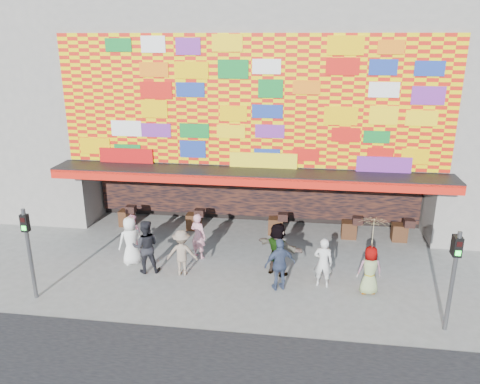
{
  "coord_description": "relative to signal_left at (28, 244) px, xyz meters",
  "views": [
    {
      "loc": [
        2.01,
        -13.52,
        7.88
      ],
      "look_at": [
        -0.15,
        2.0,
        2.65
      ],
      "focal_mm": 35.0,
      "sensor_mm": 36.0,
      "label": 1
    }
  ],
  "objects": [
    {
      "name": "ped_e",
      "position": [
        7.62,
        1.6,
        -0.97
      ],
      "size": [
        1.13,
        0.81,
        1.78
      ],
      "primitive_type": "imported",
      "rotation": [
        0.0,
        0.0,
        3.55
      ],
      "color": "#384462",
      "rests_on": "ground"
    },
    {
      "name": "parasol",
      "position": [
        10.47,
        1.74,
        0.28
      ],
      "size": [
        1.24,
        1.25,
        1.84
      ],
      "color": "#CEC482",
      "rests_on": "ground"
    },
    {
      "name": "ped_f",
      "position": [
        7.49,
        2.62,
        -0.91
      ],
      "size": [
        1.81,
        1.33,
        1.89
      ],
      "primitive_type": "imported",
      "rotation": [
        0.0,
        0.0,
        2.64
      ],
      "color": "gray",
      "rests_on": "ground"
    },
    {
      "name": "ped_b",
      "position": [
        4.49,
        3.5,
        -0.99
      ],
      "size": [
        0.75,
        0.64,
        1.74
      ],
      "primitive_type": "imported",
      "rotation": [
        0.0,
        0.0,
        2.71
      ],
      "color": "#CB8392",
      "rests_on": "ground"
    },
    {
      "name": "ped_i",
      "position": [
        1.88,
        3.68,
        -1.11
      ],
      "size": [
        0.82,
        0.69,
        1.51
      ],
      "primitive_type": "imported",
      "rotation": [
        0.0,
        0.0,
        2.96
      ],
      "color": "pink",
      "rests_on": "ground"
    },
    {
      "name": "ped_a",
      "position": [
        2.19,
        2.69,
        -0.97
      ],
      "size": [
        1.04,
        0.97,
        1.79
      ],
      "primitive_type": "imported",
      "rotation": [
        0.0,
        0.0,
        3.76
      ],
      "color": "white",
      "rests_on": "ground"
    },
    {
      "name": "ground",
      "position": [
        6.2,
        1.5,
        -1.86
      ],
      "size": [
        90.0,
        90.0,
        0.0
      ],
      "primitive_type": "plane",
      "color": "slate",
      "rests_on": "ground"
    },
    {
      "name": "ped_c",
      "position": [
        2.93,
        2.16,
        -0.9
      ],
      "size": [
        1.08,
        0.94,
        1.91
      ],
      "primitive_type": "imported",
      "rotation": [
        0.0,
        0.0,
        3.4
      ],
      "color": "black",
      "rests_on": "ground"
    },
    {
      "name": "ped_d",
      "position": [
        4.23,
        2.13,
        -1.04
      ],
      "size": [
        1.12,
        0.71,
        1.64
      ],
      "primitive_type": "imported",
      "rotation": [
        0.0,
        0.0,
        3.24
      ],
      "color": "gray",
      "rests_on": "ground"
    },
    {
      "name": "signal_right",
      "position": [
        12.4,
        0.0,
        0.0
      ],
      "size": [
        0.22,
        0.2,
        3.0
      ],
      "color": "#59595B",
      "rests_on": "ground"
    },
    {
      "name": "ped_g",
      "position": [
        10.47,
        1.74,
        -1.05
      ],
      "size": [
        0.86,
        0.63,
        1.62
      ],
      "primitive_type": "imported",
      "rotation": [
        0.0,
        0.0,
        3.3
      ],
      "color": "gray",
      "rests_on": "ground"
    },
    {
      "name": "shop_building",
      "position": [
        6.2,
        9.68,
        3.37
      ],
      "size": [
        15.2,
        9.4,
        10.0
      ],
      "color": "gray",
      "rests_on": "ground"
    },
    {
      "name": "ped_h",
      "position": [
        9.01,
        2.0,
        -1.01
      ],
      "size": [
        0.67,
        0.48,
        1.7
      ],
      "primitive_type": "imported",
      "rotation": [
        0.0,
        0.0,
        3.01
      ],
      "color": "silver",
      "rests_on": "ground"
    },
    {
      "name": "signal_left",
      "position": [
        0.0,
        0.0,
        0.0
      ],
      "size": [
        0.22,
        0.2,
        3.0
      ],
      "color": "#59595B",
      "rests_on": "ground"
    }
  ]
}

